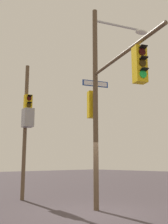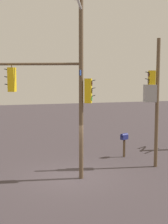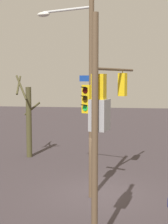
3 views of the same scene
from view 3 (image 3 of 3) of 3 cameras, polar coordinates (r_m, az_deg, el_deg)
name	(u,v)px [view 3 (image 3 of 3)]	position (r m, az deg, el deg)	size (l,w,h in m)	color
ground_plane	(99,194)	(14.58, 2.50, -13.75)	(80.00, 80.00, 0.00)	#3C3337
main_signal_pole_assembly	(95,85)	(14.08, 1.96, 4.58)	(4.76, 4.15, 8.09)	brown
secondary_pole_assembly	(98,118)	(9.36, 2.33, -1.06)	(0.81, 0.60, 6.62)	brown
bare_tree_behind_pole	(28,119)	(20.80, -9.43, -1.17)	(1.42, 1.39, 5.03)	#454025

